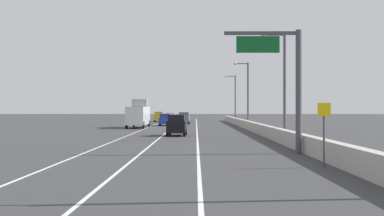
% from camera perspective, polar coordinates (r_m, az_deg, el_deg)
% --- Properties ---
extents(ground_plane, '(320.00, 320.00, 0.00)m').
position_cam_1_polar(ground_plane, '(69.06, -0.66, -2.32)').
color(ground_plane, '#38383A').
extents(lane_stripe_left, '(0.16, 130.00, 0.00)m').
position_cam_1_polar(lane_stripe_left, '(60.44, -6.06, -2.65)').
color(lane_stripe_left, silver).
rests_on(lane_stripe_left, ground_plane).
extents(lane_stripe_center, '(0.16, 130.00, 0.00)m').
position_cam_1_polar(lane_stripe_center, '(60.14, -2.74, -2.66)').
color(lane_stripe_center, silver).
rests_on(lane_stripe_center, ground_plane).
extents(lane_stripe_right, '(0.16, 130.00, 0.00)m').
position_cam_1_polar(lane_stripe_right, '(60.05, 0.60, -2.66)').
color(lane_stripe_right, silver).
rests_on(lane_stripe_right, ground_plane).
extents(jersey_barrier_right, '(0.60, 120.00, 1.10)m').
position_cam_1_polar(jersey_barrier_right, '(45.55, 9.08, -2.81)').
color(jersey_barrier_right, '#B2ADA3').
rests_on(jersey_barrier_right, ground_plane).
extents(overhead_sign_gantry, '(4.68, 0.36, 7.50)m').
position_cam_1_polar(overhead_sign_gantry, '(28.99, 11.37, 3.87)').
color(overhead_sign_gantry, '#47474C').
rests_on(overhead_sign_gantry, ground_plane).
extents(speed_advisory_sign, '(0.60, 0.11, 3.00)m').
position_cam_1_polar(speed_advisory_sign, '(22.51, 15.72, -2.55)').
color(speed_advisory_sign, '#4C4C51').
rests_on(speed_advisory_sign, ground_plane).
extents(lamp_post_right_second, '(2.14, 0.44, 9.28)m').
position_cam_1_polar(lamp_post_right_second, '(41.13, 10.79, 3.63)').
color(lamp_post_right_second, '#4C4C51').
rests_on(lamp_post_right_second, ground_plane).
extents(lamp_post_right_third, '(2.14, 0.44, 9.28)m').
position_cam_1_polar(lamp_post_right_third, '(66.71, 6.57, 2.22)').
color(lamp_post_right_third, '#4C4C51').
rests_on(lamp_post_right_third, ground_plane).
extents(lamp_post_right_fourth, '(2.14, 0.44, 9.28)m').
position_cam_1_polar(lamp_post_right_fourth, '(92.52, 5.10, 1.59)').
color(lamp_post_right_fourth, '#4C4C51').
rests_on(lamp_post_right_fourth, ground_plane).
extents(car_black_0, '(1.97, 4.23, 2.13)m').
position_cam_1_polar(car_black_0, '(47.06, -1.85, -2.10)').
color(car_black_0, black).
rests_on(car_black_0, ground_plane).
extents(car_gray_1, '(2.10, 4.57, 2.07)m').
position_cam_1_polar(car_gray_1, '(83.09, -0.97, -1.23)').
color(car_gray_1, slate).
rests_on(car_gray_1, ground_plane).
extents(car_blue_2, '(1.86, 4.66, 1.91)m').
position_cam_1_polar(car_blue_2, '(74.54, -3.29, -1.42)').
color(car_blue_2, '#1E389E').
rests_on(car_blue_2, ground_plane).
extents(car_yellow_3, '(2.02, 4.70, 2.06)m').
position_cam_1_polar(car_yellow_3, '(96.49, -4.06, -1.07)').
color(car_yellow_3, gold).
rests_on(car_yellow_3, ground_plane).
extents(car_white_4, '(1.93, 4.55, 1.86)m').
position_cam_1_polar(car_white_4, '(89.39, -2.61, -1.21)').
color(car_white_4, white).
rests_on(car_white_4, ground_plane).
extents(box_truck, '(2.61, 7.95, 4.06)m').
position_cam_1_polar(box_truck, '(66.45, -6.51, -0.82)').
color(box_truck, silver).
rests_on(box_truck, ground_plane).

